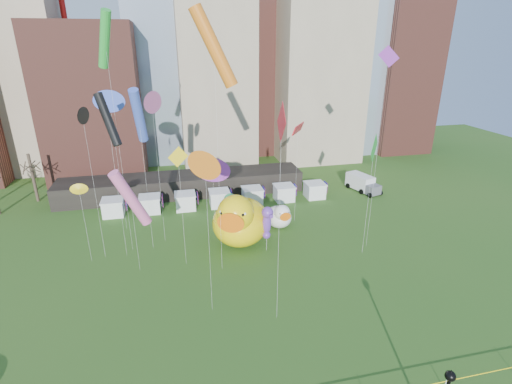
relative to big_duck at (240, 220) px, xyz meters
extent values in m
cube|color=gray|center=(-31.81, 38.24, 17.74)|extent=(14.00, 12.00, 42.00)
cube|color=brown|center=(-19.81, 32.24, 9.74)|extent=(16.00, 14.00, 26.00)
cube|color=#8C9EB2|center=(-7.81, 40.24, 24.24)|extent=(12.00, 12.00, 55.00)
cube|color=gray|center=(2.19, 36.24, 13.74)|extent=(14.00, 14.00, 34.00)
cube|color=gray|center=(22.19, 34.24, 11.74)|extent=(16.00, 14.00, 30.00)
cube|color=#8C9EB2|center=(32.19, 38.24, 20.74)|extent=(14.00, 12.00, 48.00)
cube|color=brown|center=(42.19, 36.24, 14.74)|extent=(12.00, 12.00, 36.00)
cube|color=black|center=(-5.81, 18.24, -1.66)|extent=(38.00, 6.00, 3.20)
cube|color=white|center=(-15.81, 12.24, -2.16)|extent=(2.80, 2.80, 2.20)
cube|color=red|center=(-14.01, 12.24, -1.66)|extent=(0.08, 1.40, 1.60)
cube|color=white|center=(-10.81, 12.24, -2.16)|extent=(2.80, 2.80, 2.20)
cube|color=red|center=(-9.01, 12.24, -1.66)|extent=(0.08, 1.40, 1.60)
cube|color=white|center=(-5.81, 12.24, -2.16)|extent=(2.80, 2.80, 2.20)
cube|color=red|center=(-4.01, 12.24, -1.66)|extent=(0.08, 1.40, 1.60)
cube|color=white|center=(-0.81, 12.24, -2.16)|extent=(2.80, 2.80, 2.20)
cube|color=red|center=(0.99, 12.24, -1.66)|extent=(0.08, 1.40, 1.60)
cube|color=white|center=(4.19, 12.24, -2.16)|extent=(2.80, 2.80, 2.20)
cube|color=red|center=(5.99, 12.24, -1.66)|extent=(0.08, 1.40, 1.60)
cube|color=white|center=(9.19, 12.24, -2.16)|extent=(2.80, 2.80, 2.20)
cube|color=red|center=(10.99, 12.24, -1.66)|extent=(0.08, 1.40, 1.60)
cube|color=white|center=(14.19, 12.24, -2.16)|extent=(2.80, 2.80, 2.20)
cube|color=red|center=(15.99, 12.24, -1.66)|extent=(0.08, 1.40, 1.60)
cylinder|color=#382B21|center=(-27.81, 20.24, 0.49)|extent=(0.44, 0.44, 7.50)
ellipsoid|color=yellow|center=(0.22, 0.50, -0.48)|extent=(9.33, 9.94, 5.56)
ellipsoid|color=yellow|center=(1.45, 3.32, -0.63)|extent=(2.26, 2.05, 2.25)
sphere|color=yellow|center=(-0.78, -1.78, 1.75)|extent=(5.50, 5.50, 4.18)
cone|color=orange|center=(-1.49, -3.41, 1.62)|extent=(2.86, 2.64, 2.30)
sphere|color=white|center=(-2.29, -2.38, 2.31)|extent=(0.75, 0.75, 0.75)
sphere|color=white|center=(-0.18, -3.30, 2.31)|extent=(0.75, 0.75, 0.75)
sphere|color=black|center=(-2.43, -2.70, 2.31)|extent=(0.38, 0.38, 0.38)
sphere|color=black|center=(-0.32, -3.62, 2.31)|extent=(0.38, 0.38, 0.38)
ellipsoid|color=white|center=(5.87, 3.68, -1.89)|extent=(3.63, 4.16, 2.75)
ellipsoid|color=white|center=(5.75, 5.20, -1.96)|extent=(0.97, 0.78, 1.12)
sphere|color=white|center=(5.97, 2.46, -0.78)|extent=(2.23, 2.23, 2.07)
cone|color=orange|center=(6.04, 1.58, -0.85)|extent=(1.21, 1.02, 1.14)
sphere|color=white|center=(5.45, 1.84, -0.50)|extent=(0.37, 0.37, 0.37)
sphere|color=white|center=(6.58, 1.93, -0.50)|extent=(0.37, 0.37, 0.37)
sphere|color=black|center=(5.46, 1.67, -0.50)|extent=(0.19, 0.19, 0.19)
sphere|color=black|center=(6.60, 1.76, -0.50)|extent=(0.19, 0.19, 0.19)
cylinder|color=silver|center=(-0.98, 0.87, -1.24)|extent=(0.03, 0.03, 4.05)
ellipsoid|color=green|center=(-0.98, 0.87, 0.79)|extent=(1.26, 1.07, 2.97)
sphere|color=green|center=(-0.98, 0.72, 2.38)|extent=(1.67, 1.67, 1.52)
cone|color=green|center=(-0.98, 0.03, 2.30)|extent=(0.63, 1.00, 0.53)
sphere|color=green|center=(-0.98, 0.92, -0.92)|extent=(1.06, 1.06, 1.06)
cylinder|color=silver|center=(2.78, -2.03, -1.52)|extent=(0.03, 0.03, 3.49)
ellipsoid|color=#6838A8|center=(2.78, -2.03, 0.22)|extent=(1.18, 1.03, 2.63)
sphere|color=#6838A8|center=(2.78, -2.18, 1.63)|extent=(1.58, 1.58, 1.34)
cone|color=#6838A8|center=(2.78, -2.78, 1.57)|extent=(0.62, 0.92, 0.47)
sphere|color=#6838A8|center=(2.78, -1.98, -1.29)|extent=(0.94, 0.94, 0.94)
sphere|color=black|center=(7.04, -26.96, 2.13)|extent=(0.61, 0.61, 0.61)
cone|color=black|center=(7.04, -26.96, 2.46)|extent=(0.22, 0.22, 0.27)
cube|color=white|center=(22.67, 13.72, -1.83)|extent=(3.46, 5.07, 2.31)
cube|color=#595960|center=(23.53, 10.88, -2.29)|extent=(2.52, 2.21, 1.48)
cylinder|color=black|center=(22.04, 11.79, -2.85)|extent=(0.46, 0.86, 0.83)
cylinder|color=black|center=(24.26, 12.46, -2.85)|extent=(0.46, 0.86, 0.83)
cylinder|color=black|center=(21.14, 14.80, -2.85)|extent=(0.46, 0.86, 0.83)
cylinder|color=black|center=(23.35, 15.47, -2.85)|extent=(0.46, 0.86, 0.83)
cylinder|color=silver|center=(0.75, -13.69, 5.46)|extent=(0.02, 0.02, 17.44)
cube|color=red|center=(0.75, -13.69, 14.18)|extent=(0.28, 3.09, 3.10)
cylinder|color=silver|center=(-8.85, 2.98, 5.15)|extent=(0.02, 0.02, 16.82)
cone|color=pink|center=(-8.85, 2.98, 13.55)|extent=(1.44, 2.18, 2.35)
cylinder|color=silver|center=(-13.18, 0.43, 4.54)|extent=(0.02, 0.02, 15.60)
cylinder|color=black|center=(-13.18, 0.43, 12.34)|extent=(2.71, 2.97, 5.32)
cylinder|color=silver|center=(-12.61, 1.58, 8.28)|extent=(0.02, 0.02, 23.08)
cylinder|color=green|center=(-12.61, 1.58, 19.82)|extent=(2.43, 3.26, 5.49)
cylinder|color=silver|center=(-6.63, -2.91, 2.87)|extent=(0.02, 0.02, 12.26)
cube|color=yellow|center=(-6.63, -2.91, 9.00)|extent=(2.01, 0.89, 2.18)
cylinder|color=silver|center=(-10.25, 1.55, 4.57)|extent=(0.02, 0.02, 15.66)
cylinder|color=blue|center=(-10.25, 1.55, 12.40)|extent=(1.49, 3.66, 6.05)
cylinder|color=silver|center=(-4.74, -11.33, 3.67)|extent=(0.02, 0.02, 13.87)
cone|color=orange|center=(-4.74, -11.33, 10.61)|extent=(1.79, 1.92, 2.33)
cylinder|color=silver|center=(14.80, -3.60, 7.50)|extent=(0.02, 0.02, 21.52)
cube|color=purple|center=(14.80, -3.60, 18.26)|extent=(1.61, 1.44, 2.13)
cylinder|color=silver|center=(8.43, 4.69, 3.13)|extent=(0.02, 0.02, 12.78)
cube|color=red|center=(8.43, 4.69, 9.52)|extent=(2.53, 3.32, 1.13)
cylinder|color=silver|center=(-11.55, -3.15, 0.89)|extent=(0.02, 0.02, 8.31)
cylinder|color=pink|center=(-11.55, -3.15, 5.05)|extent=(3.89, 2.78, 6.51)
cylinder|color=silver|center=(-15.55, 0.68, 4.77)|extent=(0.02, 0.02, 16.06)
cone|color=black|center=(-15.55, 0.68, 12.80)|extent=(0.65, 1.70, 1.71)
cylinder|color=silver|center=(13.51, -5.08, 3.00)|extent=(0.02, 0.02, 12.53)
cube|color=green|center=(13.51, -5.08, 9.26)|extent=(1.97, 2.30, 3.00)
cylinder|color=silver|center=(-16.93, 0.03, 1.03)|extent=(0.02, 0.02, 8.59)
cone|color=yellow|center=(-16.93, 0.03, 5.33)|extent=(1.21, 0.19, 1.20)
cylinder|color=silver|center=(-13.73, 7.43, 4.98)|extent=(0.02, 0.02, 16.48)
cone|color=blue|center=(-13.73, 7.43, 13.22)|extent=(2.56, 1.01, 2.57)
cylinder|color=silver|center=(-2.89, -4.88, 7.95)|extent=(0.02, 0.02, 22.43)
cylinder|color=orange|center=(-2.89, -4.88, 19.17)|extent=(4.24, 1.92, 6.97)
cylinder|color=silver|center=(-2.50, 4.13, 0.95)|extent=(0.02, 0.02, 8.42)
cone|color=purple|center=(-2.50, 4.13, 5.16)|extent=(2.96, 1.72, 3.11)
camera|label=1|loc=(-7.27, -40.44, 19.69)|focal=27.00mm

